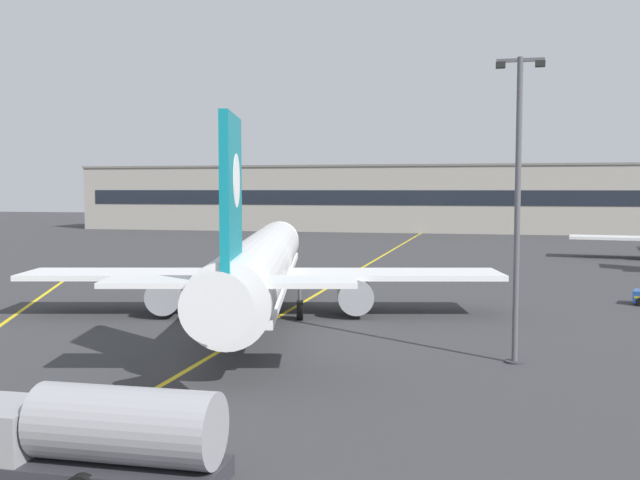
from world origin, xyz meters
TOP-DOWN VIEW (x-y plane):
  - ground_plane at (0.00, 0.00)m, footprint 400.00×400.00m
  - taxiway_centreline at (0.00, 30.00)m, footprint 5.27×179.94m
  - airliner_foreground at (-1.70, 14.79)m, footprint 32.29×41.15m
  - apron_lamp_post at (14.10, 4.79)m, footprint 2.24×0.90m
  - service_truck_catering_grey at (1.93, -12.95)m, footprint 7.61×2.67m
  - terminal_building at (-2.10, 110.80)m, footprint 131.55×12.40m

SIDE VIEW (x-z plane):
  - ground_plane at x=0.00m, z-range 0.00..0.00m
  - taxiway_centreline at x=0.00m, z-range 0.00..0.01m
  - service_truck_catering_grey at x=1.93m, z-range -0.01..2.99m
  - airliner_foreground at x=-1.70m, z-range -2.46..9.19m
  - terminal_building at x=-2.10m, z-range 0.01..13.03m
  - apron_lamp_post at x=14.10m, z-range 0.32..14.91m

